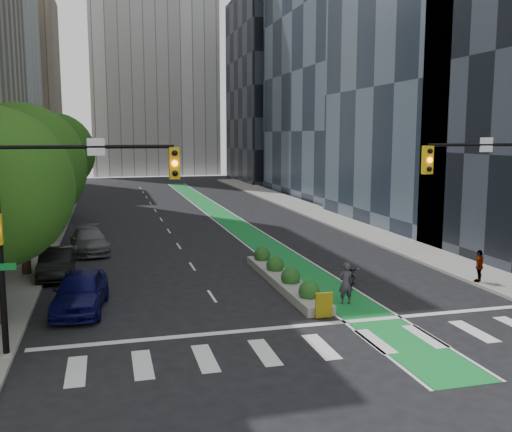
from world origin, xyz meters
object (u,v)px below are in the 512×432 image
cyclist (346,283)px  parked_car_left_mid (56,263)px  median_planter (284,277)px  parked_car_left_near (80,291)px  parked_car_left_far (89,240)px  pedestrian_far (479,266)px  bicycle (352,276)px

cyclist → parked_car_left_mid: (-12.31, 8.03, -0.18)m
cyclist → parked_car_left_mid: cyclist is taller
parked_car_left_mid → median_planter: bearing=-21.2°
parked_car_left_near → parked_car_left_far: parked_car_left_near is taller
median_planter → parked_car_left_near: (-9.29, -1.73, 0.45)m
median_planter → pedestrian_far: (9.10, -2.35, 0.56)m
parked_car_left_near → parked_car_left_far: size_ratio=0.95×
parked_car_left_mid → parked_car_left_far: bearing=77.4°
parked_car_left_near → pedestrian_far: (18.39, -0.62, 0.10)m
median_planter → parked_car_left_near: parked_car_left_near is taller
parked_car_left_near → pedestrian_far: size_ratio=3.11×
parked_car_left_near → bicycle: bearing=8.6°
bicycle → parked_car_left_near: parked_car_left_near is taller
cyclist → parked_car_left_mid: 14.69m
bicycle → parked_car_left_mid: parked_car_left_mid is taller
median_planter → parked_car_left_far: parked_car_left_far is taller
parked_car_left_near → parked_car_left_far: (0.05, 12.12, -0.09)m
parked_car_left_near → parked_car_left_far: 12.12m
bicycle → pedestrian_far: pedestrian_far is taller
median_planter → cyclist: 4.01m
cyclist → parked_car_left_near: size_ratio=0.38×
bicycle → cyclist: bearing=-95.6°
bicycle → parked_car_left_mid: (-13.70, 5.57, 0.21)m
median_planter → pedestrian_far: 9.42m
parked_car_left_far → bicycle: bearing=-50.2°
median_planter → bicycle: bearing=-21.5°
bicycle → parked_car_left_mid: size_ratio=0.45×
parked_car_left_mid → pedestrian_far: (19.80, -6.74, 0.20)m
parked_car_left_mid → parked_car_left_near: bearing=-75.9°
cyclist → parked_car_left_near: cyclist is taller
median_planter → parked_car_left_mid: bearing=157.7°
parked_car_left_far → pedestrian_far: pedestrian_far is taller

